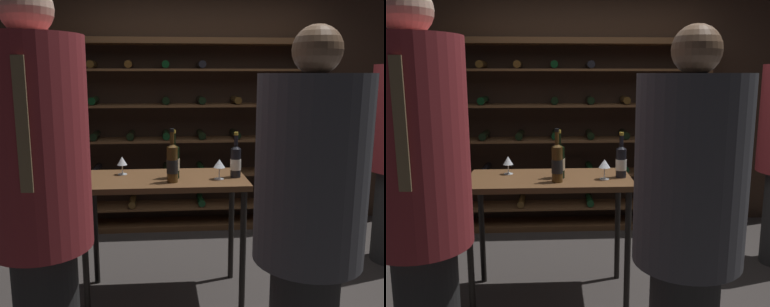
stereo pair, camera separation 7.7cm
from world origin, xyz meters
The scene contains 11 objects.
ground_plane centered at (0.00, 0.00, 0.00)m, with size 9.34×9.34×0.00m, color #383330.
back_wall centered at (0.00, 1.67, 1.43)m, with size 5.32×0.10×2.87m, color #332319.
wine_rack centered at (-0.21, 1.46, 1.00)m, with size 2.84×0.32×2.01m.
tasting_table centered at (-0.44, 0.02, 0.81)m, with size 1.18×0.57×0.92m.
person_guest_blue_shirt centered at (0.22, -1.11, 1.02)m, with size 0.50×0.50×1.86m.
person_guest_khaki centered at (-1.01, -1.04, 1.12)m, with size 0.46×0.47×2.03m.
wine_bottle_red_label centered at (-0.38, -0.11, 1.06)m, with size 0.08×0.08×0.37m.
wine_bottle_amber_reserve centered at (0.08, -0.01, 1.04)m, with size 0.08×0.08×0.33m.
wine_bottle_gold_foil centered at (-0.37, 0.01, 1.05)m, with size 0.09×0.09×0.35m.
wine_glass_stemmed_left centered at (-0.05, -0.06, 1.03)m, with size 0.08×0.08×0.14m.
wine_glass_stemmed_center centered at (-0.74, 0.14, 1.02)m, with size 0.07×0.07×0.14m.
Camera 2 is at (-0.39, -2.90, 1.65)m, focal length 38.84 mm.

